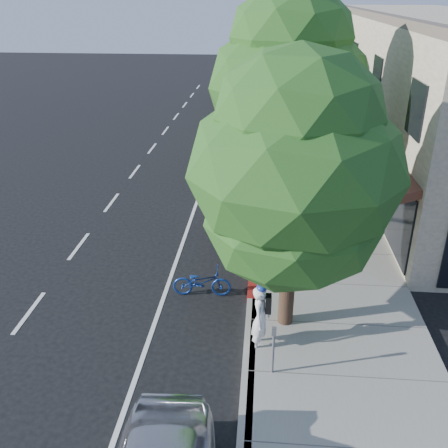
# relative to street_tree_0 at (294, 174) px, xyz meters

# --- Properties ---
(ground) EXTENTS (120.00, 120.00, 0.00)m
(ground) POSITION_rel_street_tree_0_xyz_m (-0.90, 2.00, -4.31)
(ground) COLOR black
(ground) RESTS_ON ground
(sidewalk) EXTENTS (4.60, 56.00, 0.15)m
(sidewalk) POSITION_rel_street_tree_0_xyz_m (1.40, 10.00, -4.23)
(sidewalk) COLOR gray
(sidewalk) RESTS_ON ground
(curb) EXTENTS (0.30, 56.00, 0.15)m
(curb) POSITION_rel_street_tree_0_xyz_m (-0.90, 10.00, -4.23)
(curb) COLOR #9E998E
(curb) RESTS_ON ground
(curb_red_segment) EXTENTS (0.32, 4.00, 0.15)m
(curb_red_segment) POSITION_rel_street_tree_0_xyz_m (-0.90, 3.00, -4.23)
(curb_red_segment) COLOR maroon
(curb_red_segment) RESTS_ON ground
(storefront_building) EXTENTS (10.00, 36.00, 7.00)m
(storefront_building) POSITION_rel_street_tree_0_xyz_m (8.70, 20.00, -0.81)
(storefront_building) COLOR beige
(storefront_building) RESTS_ON ground
(street_tree_0) EXTENTS (5.12, 5.12, 7.23)m
(street_tree_0) POSITION_rel_street_tree_0_xyz_m (0.00, 0.00, 0.00)
(street_tree_0) COLOR black
(street_tree_0) RESTS_ON ground
(street_tree_1) EXTENTS (5.42, 5.42, 8.46)m
(street_tree_1) POSITION_rel_street_tree_0_xyz_m (0.00, 6.00, 0.86)
(street_tree_1) COLOR black
(street_tree_1) RESTS_ON ground
(street_tree_2) EXTENTS (4.67, 4.67, 6.76)m
(street_tree_2) POSITION_rel_street_tree_0_xyz_m (0.00, 12.00, -0.25)
(street_tree_2) COLOR black
(street_tree_2) RESTS_ON ground
(street_tree_3) EXTENTS (4.86, 4.86, 7.74)m
(street_tree_3) POSITION_rel_street_tree_0_xyz_m (0.00, 18.00, 0.45)
(street_tree_3) COLOR black
(street_tree_3) RESTS_ON ground
(street_tree_4) EXTENTS (4.45, 4.45, 7.20)m
(street_tree_4) POSITION_rel_street_tree_0_xyz_m (0.00, 24.00, 0.13)
(street_tree_4) COLOR black
(street_tree_4) RESTS_ON ground
(street_tree_5) EXTENTS (5.51, 5.51, 7.03)m
(street_tree_5) POSITION_rel_street_tree_0_xyz_m (0.00, 30.00, -0.24)
(street_tree_5) COLOR black
(street_tree_5) RESTS_ON ground
(cyclist) EXTENTS (0.57, 0.73, 1.78)m
(cyclist) POSITION_rel_street_tree_0_xyz_m (-0.65, -1.00, -3.41)
(cyclist) COLOR white
(cyclist) RESTS_ON ground
(bicycle) EXTENTS (1.73, 0.66, 0.90)m
(bicycle) POSITION_rel_street_tree_0_xyz_m (-2.39, 1.29, -3.86)
(bicycle) COLOR navy
(bicycle) RESTS_ON ground
(silver_suv) EXTENTS (3.31, 5.89, 1.55)m
(silver_suv) POSITION_rel_street_tree_0_xyz_m (-1.75, 7.50, -3.53)
(silver_suv) COLOR #AAAAAF
(silver_suv) RESTS_ON ground
(dark_sedan) EXTENTS (2.08, 5.27, 1.71)m
(dark_sedan) POSITION_rel_street_tree_0_xyz_m (-2.15, 12.88, -3.45)
(dark_sedan) COLOR black
(dark_sedan) RESTS_ON ground
(white_pickup) EXTENTS (2.00, 4.92, 1.43)m
(white_pickup) POSITION_rel_street_tree_0_xyz_m (-2.08, 19.09, -3.59)
(white_pickup) COLOR silver
(white_pickup) RESTS_ON ground
(dark_suv_far) EXTENTS (2.68, 5.54, 1.82)m
(dark_suv_far) POSITION_rel_street_tree_0_xyz_m (-3.10, 30.00, -3.39)
(dark_suv_far) COLOR black
(dark_suv_far) RESTS_ON ground
(pedestrian) EXTENTS (0.92, 0.80, 1.61)m
(pedestrian) POSITION_rel_street_tree_0_xyz_m (3.04, 9.22, -3.35)
(pedestrian) COLOR black
(pedestrian) RESTS_ON sidewalk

